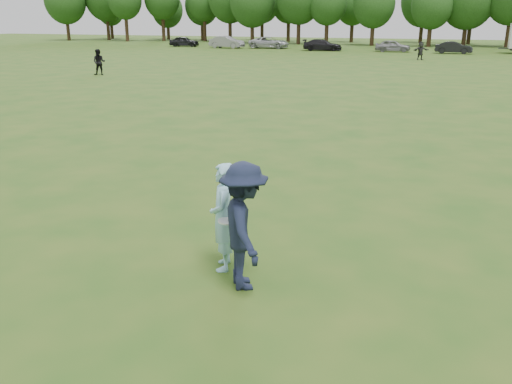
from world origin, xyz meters
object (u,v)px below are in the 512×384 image
at_px(car_f, 454,48).
at_px(player_far_a, 99,62).
at_px(thrower, 223,217).
at_px(player_far_d, 421,51).
at_px(car_a, 184,41).
at_px(car_c, 269,43).
at_px(car_d, 322,45).
at_px(car_b, 227,42).
at_px(car_e, 393,46).
at_px(defender, 244,226).

bearing_deg(car_f, player_far_a, 148.15).
bearing_deg(thrower, player_far_d, 159.69).
bearing_deg(player_far_d, player_far_a, -161.91).
height_order(car_a, car_c, car_c).
bearing_deg(car_d, thrower, -174.93).
relative_size(car_b, car_e, 1.14).
bearing_deg(car_e, player_far_d, -165.53).
xyz_separation_m(player_far_a, player_far_d, (19.94, 22.27, -0.04)).
bearing_deg(thrower, car_f, 156.87).
relative_size(car_a, car_d, 0.86).
bearing_deg(player_far_d, car_d, 108.08).
relative_size(player_far_d, car_e, 0.42).
bearing_deg(car_c, car_d, -112.71).
bearing_deg(defender, thrower, 17.13).
bearing_deg(car_f, defender, -178.97).
bearing_deg(player_far_a, car_b, 78.58).
distance_m(player_far_d, car_e, 12.24).
bearing_deg(car_d, car_b, 77.67).
bearing_deg(car_f, car_c, 85.65).
distance_m(thrower, car_e, 59.03).
relative_size(car_a, car_f, 1.01).
relative_size(defender, car_a, 0.49).
height_order(player_far_a, car_e, player_far_a).
distance_m(player_far_d, car_b, 27.82).
distance_m(thrower, car_d, 59.50).
distance_m(thrower, car_c, 64.05).
relative_size(player_far_a, car_d, 0.38).
distance_m(car_a, car_f, 34.86).
bearing_deg(defender, car_c, -13.17).
height_order(defender, car_f, defender).
relative_size(car_b, car_c, 0.89).
xyz_separation_m(player_far_a, car_e, (15.97, 33.85, -0.20)).
relative_size(car_c, car_e, 1.29).
relative_size(thrower, player_far_d, 1.04).
xyz_separation_m(defender, car_d, (-13.17, 58.61, -0.30)).
bearing_deg(car_e, car_d, 90.62).
xyz_separation_m(car_a, car_e, (28.04, -1.87, 0.00)).
bearing_deg(car_b, car_c, -70.15).
distance_m(thrower, defender, 0.73).
bearing_deg(car_c, defender, -165.10).
bearing_deg(car_b, car_f, -88.11).
distance_m(car_c, car_d, 8.09).
height_order(defender, car_b, defender).
bearing_deg(thrower, car_b, -177.58).
relative_size(car_c, car_f, 1.31).
distance_m(player_far_a, car_f, 40.01).
distance_m(player_far_a, player_far_d, 29.89).
xyz_separation_m(player_far_d, car_e, (-3.96, 11.58, -0.16)).
xyz_separation_m(thrower, car_d, (-12.63, 58.14, -0.21)).
distance_m(car_b, car_c, 5.50).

